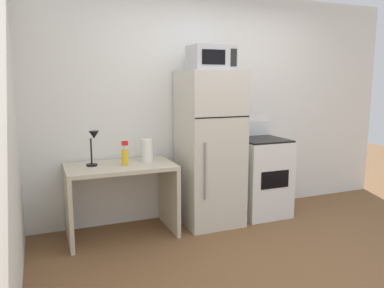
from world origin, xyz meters
name	(u,v)px	position (x,y,z in m)	size (l,w,h in m)	color
ground_plane	(295,270)	(0.00, 0.00, 0.00)	(12.00, 12.00, 0.00)	brown
wall_back_white	(212,106)	(0.00, 1.70, 1.30)	(5.00, 0.10, 2.60)	white
desk	(121,187)	(-1.21, 1.31, 0.52)	(1.08, 0.64, 0.75)	beige
desk_lamp	(93,142)	(-1.46, 1.35, 0.99)	(0.14, 0.12, 0.35)	black
paper_towel_roll	(147,151)	(-0.91, 1.34, 0.87)	(0.11, 0.11, 0.24)	white
spray_bottle	(125,156)	(-1.17, 1.27, 0.85)	(0.06, 0.06, 0.25)	yellow
refrigerator	(210,148)	(-0.21, 1.31, 0.85)	(0.63, 0.66, 1.70)	beige
microwave	(211,58)	(-0.21, 1.29, 1.83)	(0.46, 0.35, 0.26)	#B7B7BC
oven_range	(260,176)	(0.48, 1.33, 0.47)	(0.57, 0.61, 1.10)	white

